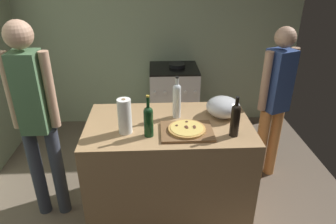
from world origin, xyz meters
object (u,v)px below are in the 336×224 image
wine_bottle_amber (177,99)px  stove (174,101)px  person_in_red (275,98)px  mixing_bowl (223,107)px  wine_bottle_green (235,119)px  wine_bottle_clear (148,120)px  pizza (187,129)px  paper_towel_roll (125,116)px  person_in_stripes (35,114)px

wine_bottle_amber → stove: wine_bottle_amber is taller
person_in_red → wine_bottle_amber: bearing=-161.5°
mixing_bowl → wine_bottle_green: bearing=-86.6°
person_in_red → mixing_bowl: bearing=-150.1°
wine_bottle_clear → wine_bottle_green: (0.64, -0.03, 0.01)m
pizza → wine_bottle_green: size_ratio=0.91×
paper_towel_roll → wine_bottle_green: bearing=-5.9°
wine_bottle_amber → wine_bottle_green: bearing=-38.6°
person_in_red → wine_bottle_green: bearing=-130.7°
paper_towel_roll → wine_bottle_clear: (0.18, -0.06, -0.00)m
wine_bottle_clear → stove: wine_bottle_clear is taller
paper_towel_roll → wine_bottle_amber: (0.41, 0.24, 0.02)m
paper_towel_roll → stove: (0.47, 1.54, -0.57)m
stove → person_in_red: (0.91, -0.97, 0.45)m
person_in_stripes → paper_towel_roll: bearing=-10.6°
mixing_bowl → wine_bottle_clear: wine_bottle_clear is taller
wine_bottle_amber → stove: size_ratio=0.38×
mixing_bowl → person_in_red: 0.67m
mixing_bowl → wine_bottle_green: wine_bottle_green is taller
stove → person_in_stripes: size_ratio=0.55×
mixing_bowl → person_in_stripes: 1.52m
pizza → person_in_red: bearing=33.0°
wine_bottle_clear → stove: (0.29, 1.60, -0.57)m
stove → person_in_red: 1.40m
mixing_bowl → person_in_red: (0.58, 0.33, -0.08)m
pizza → paper_towel_roll: (-0.47, 0.03, 0.11)m
pizza → person_in_stripes: bearing=172.4°
wine_bottle_amber → pizza: bearing=-77.4°
person_in_stripes → wine_bottle_clear: bearing=-12.2°
person_in_stripes → person_in_red: 2.14m
wine_bottle_amber → person_in_red: (0.97, 0.32, -0.15)m
person_in_stripes → person_in_red: person_in_stripes is taller
mixing_bowl → wine_bottle_clear: bearing=-154.9°
wine_bottle_green → person_in_red: person_in_red is taller
mixing_bowl → stove: mixing_bowl is taller
pizza → mixing_bowl: bearing=37.9°
paper_towel_roll → pizza: bearing=-3.1°
mixing_bowl → wine_bottle_clear: 0.69m
wine_bottle_clear → pizza: bearing=6.6°
wine_bottle_green → pizza: bearing=170.3°
mixing_bowl → paper_towel_roll: paper_towel_roll is taller
wine_bottle_clear → mixing_bowl: bearing=25.1°
pizza → wine_bottle_clear: 0.31m
wine_bottle_green → person_in_red: 0.87m
mixing_bowl → wine_bottle_amber: bearing=178.6°
wine_bottle_amber → person_in_red: size_ratio=0.23×
stove → person_in_red: size_ratio=0.60×
wine_bottle_amber → wine_bottle_clear: (-0.23, -0.30, -0.03)m
mixing_bowl → pizza: bearing=-142.1°
paper_towel_roll → person_in_red: size_ratio=0.18×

